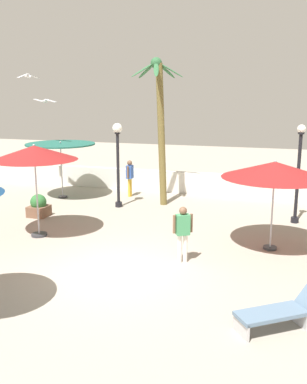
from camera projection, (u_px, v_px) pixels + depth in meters
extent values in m
plane|color=#9E9384|center=(116.00, 271.00, 11.35)|extent=(56.00, 56.00, 0.00)
cube|color=silver|center=(193.00, 183.00, 20.04)|extent=(25.20, 0.30, 0.99)
cylinder|color=#333338|center=(39.00, 235.00, 14.14)|extent=(0.52, 0.52, 0.08)
cylinder|color=#A5A5AD|center=(37.00, 198.00, 13.87)|extent=(0.05, 0.05, 2.55)
cone|color=maroon|center=(34.00, 153.00, 13.55)|extent=(2.71, 2.71, 0.45)
sphere|color=#99999E|center=(34.00, 145.00, 13.50)|extent=(0.08, 0.08, 0.08)
cylinder|color=#333338|center=(270.00, 248.00, 12.94)|extent=(0.40, 0.40, 0.08)
cylinder|color=#A5A5AD|center=(272.00, 213.00, 12.70)|extent=(0.05, 0.05, 2.22)
cone|color=maroon|center=(275.00, 170.00, 12.41)|extent=(3.05, 3.05, 0.47)
sphere|color=#99999E|center=(275.00, 161.00, 12.36)|extent=(0.08, 0.08, 0.08)
cylinder|color=#333338|center=(63.00, 197.00, 19.34)|extent=(0.40, 0.40, 0.08)
cylinder|color=#A5A5AD|center=(62.00, 171.00, 19.08)|extent=(0.05, 0.05, 2.41)
cylinder|color=#1E594C|center=(60.00, 144.00, 18.82)|extent=(3.00, 3.00, 0.06)
sphere|color=#99999E|center=(60.00, 142.00, 18.80)|extent=(0.08, 0.08, 0.08)
cylinder|color=brown|center=(161.00, 136.00, 17.57)|extent=(0.50, 0.28, 5.70)
sphere|color=#2F623A|center=(156.00, 63.00, 17.00)|extent=(0.45, 0.45, 0.45)
ellipsoid|color=#2F623A|center=(171.00, 70.00, 16.98)|extent=(1.04, 0.36, 0.63)
ellipsoid|color=#2F623A|center=(166.00, 71.00, 17.45)|extent=(0.66, 1.00, 0.63)
ellipsoid|color=#2F623A|center=(147.00, 71.00, 17.48)|extent=(0.98, 0.70, 0.63)
ellipsoid|color=#2F623A|center=(143.00, 70.00, 16.82)|extent=(0.89, 0.84, 0.63)
ellipsoid|color=#2F623A|center=(156.00, 69.00, 16.50)|extent=(0.49, 1.04, 0.63)
cylinder|color=black|center=(295.00, 220.00, 15.59)|extent=(0.28, 0.28, 0.20)
cylinder|color=black|center=(298.00, 179.00, 15.26)|extent=(0.12, 0.12, 3.20)
cylinder|color=black|center=(301.00, 133.00, 14.90)|extent=(0.22, 0.22, 0.06)
sphere|color=white|center=(302.00, 129.00, 14.87)|extent=(0.30, 0.30, 0.30)
cylinder|color=black|center=(119.00, 204.00, 17.76)|extent=(0.28, 0.28, 0.20)
cylinder|color=black|center=(118.00, 171.00, 17.45)|extent=(0.12, 0.12, 3.00)
cylinder|color=black|center=(117.00, 133.00, 17.11)|extent=(0.22, 0.22, 0.06)
sphere|color=white|center=(117.00, 128.00, 17.07)|extent=(0.39, 0.39, 0.39)
cube|color=#B7B7BC|center=(241.00, 327.00, 8.28)|extent=(0.36, 0.47, 0.35)
cube|color=#B7B7BC|center=(298.00, 316.00, 8.70)|extent=(0.36, 0.47, 0.35)
cube|color=slate|center=(271.00, 313.00, 8.45)|extent=(1.45, 1.27, 0.08)
cylinder|color=gold|center=(131.00, 187.00, 19.57)|extent=(0.12, 0.12, 0.83)
cylinder|color=gold|center=(129.00, 188.00, 19.42)|extent=(0.12, 0.12, 0.83)
cube|color=#3359B2|center=(130.00, 172.00, 19.34)|extent=(0.24, 0.36, 0.59)
sphere|color=brown|center=(130.00, 163.00, 19.25)|extent=(0.22, 0.22, 0.22)
cylinder|color=brown|center=(132.00, 170.00, 19.55)|extent=(0.08, 0.08, 0.53)
cylinder|color=brown|center=(128.00, 172.00, 19.11)|extent=(0.08, 0.08, 0.53)
cylinder|color=silver|center=(180.00, 249.00, 11.85)|extent=(0.12, 0.12, 0.79)
cylinder|color=silver|center=(185.00, 248.00, 11.89)|extent=(0.12, 0.12, 0.79)
cube|color=#3F8C59|center=(183.00, 225.00, 11.72)|extent=(0.43, 0.39, 0.56)
sphere|color=brown|center=(183.00, 211.00, 11.63)|extent=(0.22, 0.22, 0.22)
cylinder|color=brown|center=(174.00, 224.00, 11.66)|extent=(0.08, 0.08, 0.51)
cylinder|color=brown|center=(191.00, 223.00, 11.76)|extent=(0.08, 0.08, 0.51)
ellipsoid|color=white|center=(28.00, 77.00, 19.28)|extent=(0.33, 0.16, 0.12)
sphere|color=white|center=(25.00, 76.00, 19.35)|extent=(0.10, 0.10, 0.10)
cube|color=silver|center=(23.00, 76.00, 18.97)|extent=(0.22, 0.68, 0.21)
cube|color=silver|center=(34.00, 76.00, 19.59)|extent=(0.22, 0.69, 0.17)
ellipsoid|color=white|center=(45.00, 101.00, 18.80)|extent=(0.21, 0.34, 0.12)
sphere|color=white|center=(48.00, 100.00, 18.93)|extent=(0.10, 0.10, 0.10)
cube|color=silver|center=(40.00, 101.00, 18.98)|extent=(0.68, 0.32, 0.14)
cube|color=silver|center=(51.00, 101.00, 18.61)|extent=(0.68, 0.32, 0.14)
cube|color=brown|center=(39.00, 211.00, 16.37)|extent=(0.70, 0.70, 0.40)
sphere|color=#2D6B33|center=(38.00, 202.00, 16.29)|extent=(0.60, 0.60, 0.60)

